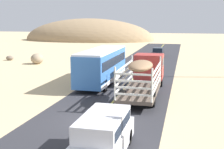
% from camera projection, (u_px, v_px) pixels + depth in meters
% --- Properties ---
extents(ground_plane, '(240.00, 240.00, 0.00)m').
position_uv_depth(ground_plane, '(96.00, 121.00, 18.10)').
color(ground_plane, '#CCB284').
extents(road_surface, '(8.00, 120.00, 0.02)m').
position_uv_depth(road_surface, '(96.00, 121.00, 18.10)').
color(road_surface, '#2D2D33').
rests_on(road_surface, ground).
extents(road_centre_line, '(0.16, 117.60, 0.00)m').
position_uv_depth(road_centre_line, '(96.00, 121.00, 18.10)').
color(road_centre_line, '#D8CC4C').
rests_on(road_centre_line, road_surface).
extents(suv_near, '(1.90, 4.62, 1.93)m').
position_uv_depth(suv_near, '(104.00, 133.00, 13.30)').
color(suv_near, silver).
rests_on(suv_near, road_surface).
extents(livestock_truck, '(2.53, 9.70, 3.02)m').
position_uv_depth(livestock_truck, '(146.00, 71.00, 25.32)').
color(livestock_truck, '#B2332D').
rests_on(livestock_truck, road_surface).
extents(bus, '(2.54, 10.00, 3.21)m').
position_uv_depth(bus, '(102.00, 65.00, 28.77)').
color(bus, '#3872C6').
rests_on(bus, road_surface).
extents(car_far, '(1.80, 4.40, 1.46)m').
position_uv_depth(car_far, '(158.00, 53.00, 49.14)').
color(car_far, black).
rests_on(car_far, road_surface).
extents(boulder_near_shoulder, '(1.69, 1.93, 1.45)m').
position_uv_depth(boulder_near_shoulder, '(37.00, 59.00, 41.40)').
color(boulder_near_shoulder, gray).
rests_on(boulder_near_shoulder, ground).
extents(boulder_far_horizon, '(1.12, 0.99, 0.69)m').
position_uv_depth(boulder_far_horizon, '(10.00, 58.00, 45.16)').
color(boulder_far_horizon, '#756656').
rests_on(boulder_far_horizon, ground).
extents(distant_hill, '(38.57, 21.73, 12.63)m').
position_uv_depth(distant_hill, '(89.00, 40.00, 89.09)').
color(distant_hill, '#997C5A').
rests_on(distant_hill, ground).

